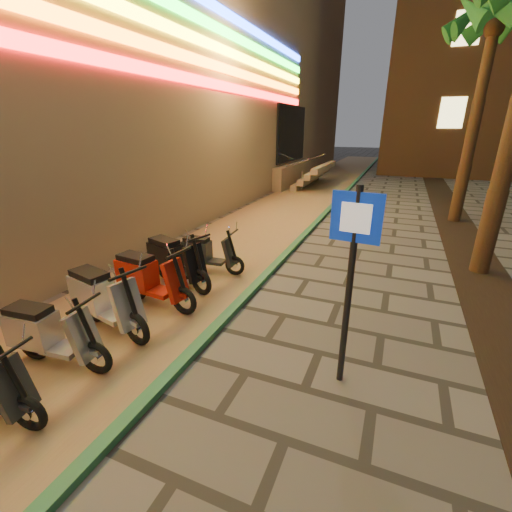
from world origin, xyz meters
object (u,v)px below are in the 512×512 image
at_px(scooter_8, 174,260).
at_px(scooter_9, 206,253).
at_px(scooter_6, 102,298).
at_px(scooter_7, 148,278).
at_px(pedestrian_sign, 352,263).
at_px(scooter_5, 47,333).

xyz_separation_m(scooter_8, scooter_9, (0.29, 0.84, -0.08)).
distance_m(scooter_6, scooter_9, 2.77).
bearing_deg(scooter_6, scooter_7, 93.64).
bearing_deg(pedestrian_sign, scooter_8, 162.04).
height_order(scooter_7, scooter_8, scooter_8).
xyz_separation_m(scooter_7, scooter_9, (0.20, 1.79, -0.08)).
distance_m(scooter_7, scooter_9, 1.80).
xyz_separation_m(pedestrian_sign, scooter_6, (-3.86, -0.22, -1.14)).
bearing_deg(scooter_8, scooter_9, 87.44).
bearing_deg(scooter_9, scooter_7, -100.61).
bearing_deg(scooter_7, scooter_9, 89.49).
height_order(scooter_5, scooter_9, scooter_5).
distance_m(scooter_5, scooter_9, 3.78).
distance_m(scooter_6, scooter_8, 1.91).
bearing_deg(scooter_7, scooter_8, 101.46).
xyz_separation_m(scooter_5, scooter_9, (0.33, 3.76, -0.04)).
relative_size(scooter_5, scooter_7, 0.92).
relative_size(pedestrian_sign, scooter_9, 1.73).
bearing_deg(scooter_6, scooter_9, 95.13).
bearing_deg(scooter_8, scooter_6, -75.00).
bearing_deg(scooter_5, pedestrian_sign, 11.59).
distance_m(pedestrian_sign, scooter_9, 4.51).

